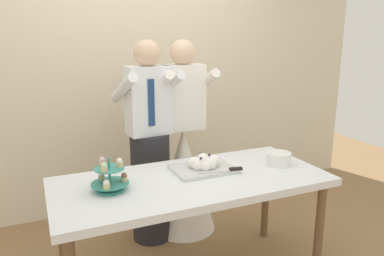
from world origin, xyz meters
The scene contains 7 objects.
rear_wall centered at (0.00, 1.44, 1.45)m, with size 5.20×0.10×2.90m, color beige.
dessert_table centered at (0.00, 0.00, 0.70)m, with size 1.80×0.80×0.78m.
cupcake_stand centered at (-0.53, 0.02, 0.85)m, with size 0.23×0.23×0.21m.
main_cake_tray centered at (0.13, 0.10, 0.82)m, with size 0.43×0.32×0.13m.
plate_stack centered at (0.68, 0.00, 0.82)m, with size 0.18×0.19×0.09m.
person_groom centered at (-0.08, 0.69, 0.75)m, with size 0.50×0.52×1.66m.
person_bride centered at (0.24, 0.74, 0.58)m, with size 0.56×0.56×1.66m.
Camera 1 is at (-0.92, -2.09, 1.68)m, focal length 34.67 mm.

